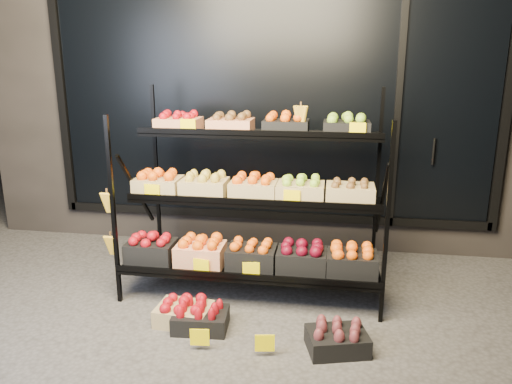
# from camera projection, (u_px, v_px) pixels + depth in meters

# --- Properties ---
(ground) EXTENTS (24.00, 24.00, 0.00)m
(ground) POSITION_uv_depth(u_px,v_px,m) (241.00, 323.00, 3.70)
(ground) COLOR #514F4C
(ground) RESTS_ON ground
(building) EXTENTS (6.00, 2.08, 3.50)m
(building) POSITION_uv_depth(u_px,v_px,m) (282.00, 70.00, 5.70)
(building) COLOR #2D2826
(building) RESTS_ON ground
(display_rack) EXTENTS (2.18, 1.02, 1.66)m
(display_rack) POSITION_uv_depth(u_px,v_px,m) (252.00, 199.00, 4.07)
(display_rack) COLOR black
(display_rack) RESTS_ON ground
(tag_floor_a) EXTENTS (0.13, 0.01, 0.12)m
(tag_floor_a) POSITION_uv_depth(u_px,v_px,m) (200.00, 343.00, 3.34)
(tag_floor_a) COLOR #FFE300
(tag_floor_a) RESTS_ON ground
(tag_floor_b) EXTENTS (0.13, 0.01, 0.12)m
(tag_floor_b) POSITION_uv_depth(u_px,v_px,m) (265.00, 348.00, 3.27)
(tag_floor_b) COLOR #FFE300
(tag_floor_b) RESTS_ON ground
(floor_crate_left) EXTENTS (0.41, 0.32, 0.20)m
(floor_crate_left) POSITION_uv_depth(u_px,v_px,m) (184.00, 311.00, 3.68)
(floor_crate_left) COLOR tan
(floor_crate_left) RESTS_ON ground
(floor_crate_midleft) EXTENTS (0.41, 0.31, 0.20)m
(floor_crate_midleft) POSITION_uv_depth(u_px,v_px,m) (201.00, 317.00, 3.60)
(floor_crate_midleft) COLOR black
(floor_crate_midleft) RESTS_ON ground
(floor_crate_right) EXTENTS (0.46, 0.38, 0.20)m
(floor_crate_right) POSITION_uv_depth(u_px,v_px,m) (337.00, 338.00, 3.33)
(floor_crate_right) COLOR black
(floor_crate_right) RESTS_ON ground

